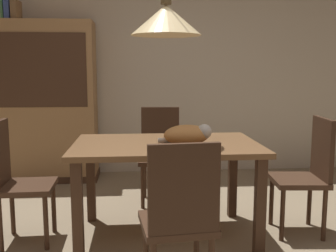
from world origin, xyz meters
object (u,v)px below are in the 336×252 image
Objects in this scene: pendant_lamp at (166,19)px; book_brown_thick at (16,10)px; cat_sleeping at (188,135)px; chair_right_side at (308,170)px; chair_left_side at (15,177)px; hutch_bookcase at (48,105)px; book_blue_wide at (9,9)px; chair_far_back at (160,150)px; book_green_slim at (4,8)px; dining_table at (166,156)px; chair_near_front at (180,215)px.

book_brown_thick is (-1.56, 1.74, 0.30)m from pendant_lamp.
chair_right_side is at bearing 5.31° from cat_sleeping.
cat_sleeping is (1.28, -0.09, 0.32)m from chair_left_side.
hutch_bookcase is at bearing -0.28° from book_brown_thick.
chair_far_back is at bearing -27.69° from book_blue_wide.
cat_sleeping is at bearing -45.75° from book_blue_wide.
book_green_slim is at bearing 148.23° from chair_right_side.
pendant_lamp is 5.42× the size of book_brown_thick.
dining_table is 2.73m from book_blue_wide.
pendant_lamp is at bearing -45.82° from book_green_slim.
chair_near_front is (0.01, -0.88, -0.14)m from dining_table.
book_blue_wide reaches higher than chair_far_back.
dining_table is 1.51× the size of chair_right_side.
hutch_bookcase is 7.71× the size of book_brown_thick.
chair_right_side is 0.50× the size of hutch_bookcase.
chair_far_back is at bearing -28.81° from book_brown_thick.
book_brown_thick is at bearing 0.00° from book_blue_wide.
chair_left_side is at bearing -76.18° from book_brown_thick.
chair_near_front is at bearing -89.94° from chair_far_back.
book_green_slim reaches higher than cat_sleeping.
chair_right_side is 3.58m from book_blue_wide.
pendant_lamp is at bearing -46.81° from book_blue_wide.
hutch_bookcase is 1.14m from book_blue_wide.
chair_right_side is 2.26m from chair_left_side.
book_blue_wide reaches higher than chair_left_side.
chair_left_side is (-1.13, -0.88, 0.00)m from chair_far_back.
book_brown_thick is (-1.71, 1.83, 1.13)m from cat_sleeping.
chair_near_front is 3.45m from book_green_slim.
chair_far_back is 3.58× the size of book_green_slim.
chair_far_back is (-0.00, 1.76, 0.00)m from chair_near_front.
chair_left_side is at bearing -73.88° from book_blue_wide.
cat_sleeping is 2.85m from book_green_slim.
chair_right_side is (1.12, 0.87, 0.00)m from chair_near_front.
pendant_lamp is 5.00× the size of book_green_slim.
cat_sleeping is at bearing -31.93° from pendant_lamp.
dining_table is 5.38× the size of book_green_slim.
chair_near_front is 3.88× the size of book_brown_thick.
pendant_lamp is (-0.01, 0.88, 1.15)m from chair_near_front.
chair_left_side is at bearing 175.80° from cat_sleeping.
hutch_bookcase is (-1.26, 0.86, 0.38)m from chair_far_back.
pendant_lamp is at bearing 0.13° from chair_left_side.
chair_near_front is 1.00× the size of chair_right_side.
pendant_lamp is 2.44m from book_green_slim.
chair_right_side is at bearing -0.33° from pendant_lamp.
hutch_bookcase is (-1.25, 1.74, 0.24)m from dining_table.
chair_far_back and chair_left_side have the same top height.
chair_far_back is at bearing 141.74° from chair_right_side.
dining_table is 1.51× the size of chair_far_back.
chair_right_side is 1.00× the size of chair_left_side.
book_green_slim is at bearing 107.84° from chair_left_side.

